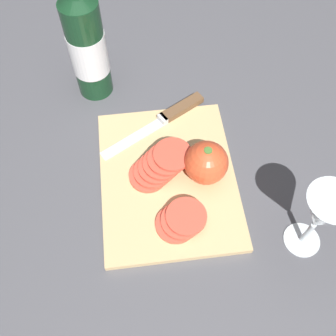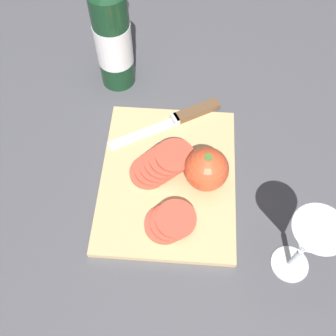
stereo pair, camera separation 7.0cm
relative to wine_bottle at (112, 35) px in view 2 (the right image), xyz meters
The scene contains 8 objects.
ground_plane 0.25m from the wine_bottle, 38.36° to the left, with size 3.00×3.00×0.00m, color #4C4C51.
cutting_board 0.30m from the wine_bottle, 27.09° to the left, with size 0.32×0.25×0.01m.
wine_bottle is the anchor object (origin of this frame).
wine_glass 0.52m from the wine_bottle, 40.83° to the left, with size 0.08×0.08×0.16m.
whole_tomato 0.32m from the wine_bottle, 37.82° to the left, with size 0.08×0.08×0.08m.
knife 0.21m from the wine_bottle, 55.67° to the left, with size 0.14×0.22×0.01m.
tomato_slice_stack_near 0.27m from the wine_bottle, 25.67° to the left, with size 0.09×0.12×0.04m.
tomato_slice_stack_far 0.38m from the wine_bottle, 21.84° to the left, with size 0.08×0.09×0.02m.
Camera 2 is at (0.43, 0.01, 0.64)m, focal length 42.00 mm.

